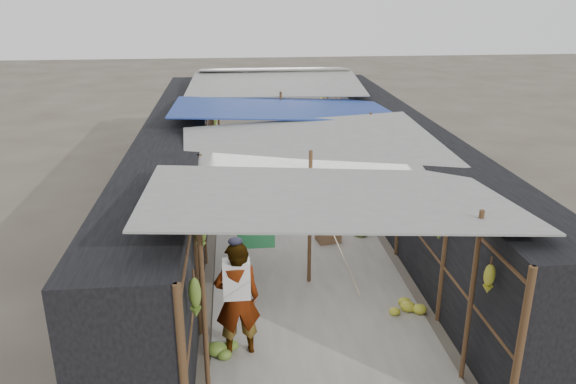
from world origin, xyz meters
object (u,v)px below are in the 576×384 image
object	(u,v)px
crate_near	(328,236)
black_basin	(319,201)
vendor_seated	(324,183)
vendor_elderly	(237,299)
shopper_blue	(254,191)

from	to	relation	value
crate_near	black_basin	bearing A→B (deg)	75.95
crate_near	vendor_seated	distance (m)	2.55
vendor_elderly	vendor_seated	world-z (taller)	vendor_elderly
crate_near	black_basin	xyz separation A→B (m)	(0.14, 2.26, -0.05)
vendor_seated	shopper_blue	bearing A→B (deg)	-53.84
crate_near	vendor_seated	world-z (taller)	vendor_seated
crate_near	vendor_elderly	bearing A→B (deg)	-128.49
crate_near	shopper_blue	size ratio (longest dim) A/B	0.34
black_basin	vendor_seated	xyz separation A→B (m)	(0.17, 0.25, 0.41)
black_basin	shopper_blue	world-z (taller)	shopper_blue
vendor_elderly	crate_near	bearing A→B (deg)	-125.28
crate_near	shopper_blue	world-z (taller)	shopper_blue
crate_near	black_basin	world-z (taller)	crate_near
vendor_elderly	vendor_seated	bearing A→B (deg)	-117.60
black_basin	vendor_seated	size ratio (longest dim) A/B	0.61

